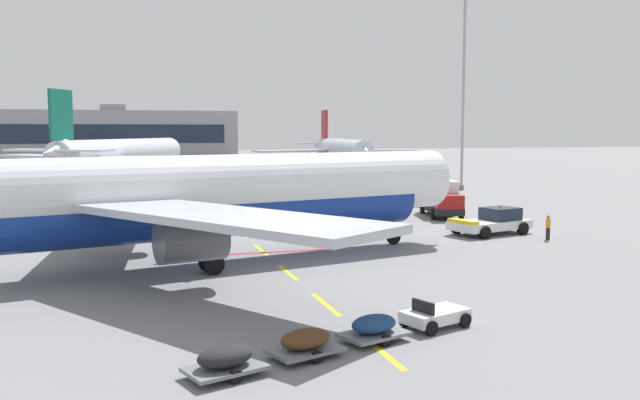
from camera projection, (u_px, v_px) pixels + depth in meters
ground at (450, 209)px, 65.57m from camera, size 400.00×400.00×0.00m
apron_paint_markings at (224, 219)px, 58.37m from camera, size 8.00×98.88×0.01m
airliner_foreground at (217, 194)px, 38.62m from camera, size 34.46×33.60×12.20m
pushback_tug at (492, 222)px, 49.73m from camera, size 6.53×4.34×2.08m
airliner_mid_left at (341, 150)px, 127.88m from camera, size 33.04×33.23×11.66m
airliner_far_center at (120, 155)px, 95.86m from camera, size 31.74×33.65×12.47m
catering_truck at (441, 198)px, 60.06m from camera, size 3.92×7.36×3.14m
fuel_service_truck at (1, 208)px, 52.25m from camera, size 7.37×3.95×3.14m
baggage_train at (341, 334)px, 23.53m from camera, size 11.42×5.29×1.14m
ground_crew_worker at (548, 226)px, 47.10m from camera, size 0.41×0.61×1.71m
apron_light_mast_far at (464, 46)px, 84.65m from camera, size 1.80×1.80×29.51m
terminal_satellite at (59, 136)px, 162.64m from camera, size 83.07×18.49×13.80m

